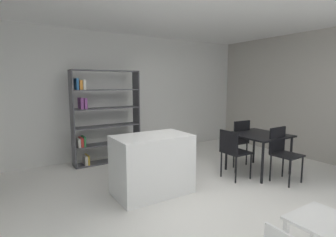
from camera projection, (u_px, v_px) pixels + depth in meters
The scene contains 10 objects.
ground_plane at pixel (206, 200), 3.81m from camera, with size 9.29×9.29×0.00m, color silver.
back_partition at pixel (124, 95), 6.12m from camera, with size 6.75×0.06×2.81m, color silver.
right_partition_gray at pixel (331, 97), 5.39m from camera, with size 0.06×6.03×2.81m, color #B2ADA3.
kitchen_island at pixel (152, 164), 4.01m from camera, with size 1.15×0.71×0.91m, color white.
open_bookshelf at pixel (101, 117), 5.47m from camera, with size 1.42×0.33×1.96m.
child_table at pixel (320, 228), 2.35m from camera, with size 0.56×0.43×0.50m.
dining_table at pixel (258, 138), 4.92m from camera, with size 0.93×0.96×0.74m.
dining_chair_near at pixel (282, 149), 4.51m from camera, with size 0.45×0.43×0.93m.
dining_chair_far at pixel (238, 139), 5.36m from camera, with size 0.44×0.46×0.94m.
dining_chair_island_side at pixel (233, 149), 4.59m from camera, with size 0.43×0.43×0.88m.
Camera 1 is at (-2.40, -2.76, 1.71)m, focal length 27.90 mm.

